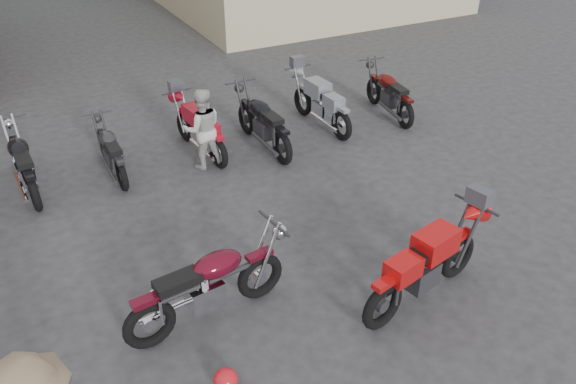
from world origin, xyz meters
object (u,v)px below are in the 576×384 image
row_bike_4 (199,127)px  row_bike_5 (262,119)px  helmet (226,379)px  vintage_motorcycle (209,281)px  row_bike_2 (22,160)px  person_light (203,129)px  row_bike_7 (389,91)px  row_bike_3 (110,149)px  sportbike (427,262)px  row_bike_6 (321,100)px

row_bike_4 → row_bike_5: row_bike_5 is taller
helmet → vintage_motorcycle: bearing=76.4°
row_bike_2 → row_bike_5: row_bike_5 is taller
person_light → row_bike_2: (-3.13, 0.68, -0.19)m
row_bike_7 → row_bike_3: bearing=96.0°
sportbike → row_bike_6: size_ratio=1.04×
person_light → row_bike_6: size_ratio=0.76×
row_bike_6 → helmet: bearing=137.7°
helmet → row_bike_6: size_ratio=0.14×
row_bike_3 → row_bike_6: 4.53m
row_bike_2 → row_bike_4: bearing=-95.4°
row_bike_2 → row_bike_3: bearing=-98.6°
row_bike_3 → row_bike_7: 6.22m
sportbike → row_bike_4: bearing=90.1°
row_bike_2 → row_bike_4: (3.25, -0.10, -0.02)m
row_bike_6 → row_bike_4: bearing=86.1°
row_bike_2 → row_bike_7: size_ratio=1.02×
row_bike_4 → row_bike_6: (2.78, -0.03, 0.03)m
helmet → row_bike_3: row_bike_3 is taller
sportbike → person_light: bearing=92.8°
helmet → row_bike_5: row_bike_5 is taller
vintage_motorcycle → row_bike_5: bearing=49.8°
row_bike_4 → row_bike_5: 1.27m
vintage_motorcycle → sportbike: (2.69, -0.98, -0.00)m
row_bike_4 → sportbike: bearing=-174.9°
row_bike_4 → person_light: bearing=161.1°
row_bike_3 → row_bike_5: 2.99m
row_bike_3 → row_bike_4: size_ratio=0.91×
row_bike_2 → row_bike_3: size_ratio=1.14×
helmet → row_bike_4: (1.78, 5.63, 0.45)m
row_bike_5 → row_bike_7: bearing=-89.4°
row_bike_2 → row_bike_4: row_bike_2 is taller
helmet → row_bike_2: row_bike_2 is taller
row_bike_6 → row_bike_7: 1.70m
person_light → vintage_motorcycle: bearing=81.1°
row_bike_6 → vintage_motorcycle: bearing=133.1°
vintage_motorcycle → row_bike_7: (5.97, 4.27, -0.05)m
row_bike_2 → sportbike: bearing=-145.2°
person_light → row_bike_3: size_ratio=0.88×
person_light → row_bike_7: person_light is taller
row_bike_3 → row_bike_6: bearing=-91.0°
row_bike_2 → row_bike_5: size_ratio=0.96×
sportbike → row_bike_3: 6.19m
sportbike → row_bike_4: 5.61m
row_bike_3 → row_bike_6: (4.53, -0.01, 0.08)m
vintage_motorcycle → row_bike_5: (2.72, 4.14, -0.01)m
row_bike_6 → row_bike_7: bearing=-99.6°
person_light → row_bike_3: bearing=-7.9°
sportbike → row_bike_6: bearing=61.6°
row_bike_6 → row_bike_7: size_ratio=1.03×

